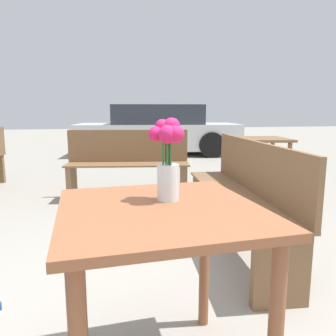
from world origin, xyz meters
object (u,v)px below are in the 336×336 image
at_px(table_back, 259,150).
at_px(flower_vase, 168,159).
at_px(bench_middle, 128,162).
at_px(parked_car, 157,131).
at_px(table_front, 160,240).
at_px(bench_near, 244,190).

bearing_deg(table_back, flower_vase, -123.70).
height_order(flower_vase, bench_middle, flower_vase).
relative_size(flower_vase, parked_car, 0.08).
relative_size(table_front, table_back, 1.03).
bearing_deg(bench_middle, table_front, -92.28).
distance_m(table_front, flower_vase, 0.30).
relative_size(table_front, bench_near, 0.43).
height_order(bench_middle, parked_car, parked_car).
xyz_separation_m(table_front, flower_vase, (0.05, 0.08, 0.29)).
bearing_deg(bench_near, table_back, 58.96).
bearing_deg(bench_near, table_front, -126.30).
relative_size(table_front, bench_middle, 0.51).
distance_m(bench_near, table_back, 1.58).
relative_size(table_back, parked_car, 0.18).
distance_m(table_front, table_back, 3.07).
bearing_deg(bench_near, bench_middle, 114.40).
distance_m(table_front, bench_middle, 2.90).
distance_m(flower_vase, parked_car, 7.13).
height_order(flower_vase, parked_car, parked_car).
relative_size(flower_vase, table_back, 0.42).
height_order(table_front, bench_near, bench_near).
xyz_separation_m(bench_near, parked_car, (0.32, 5.90, 0.12)).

